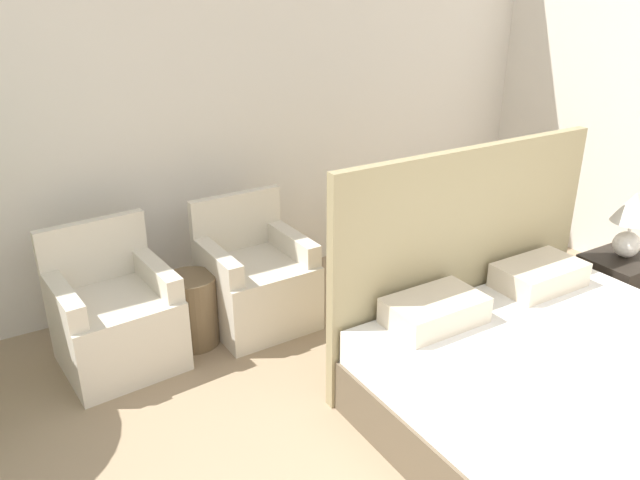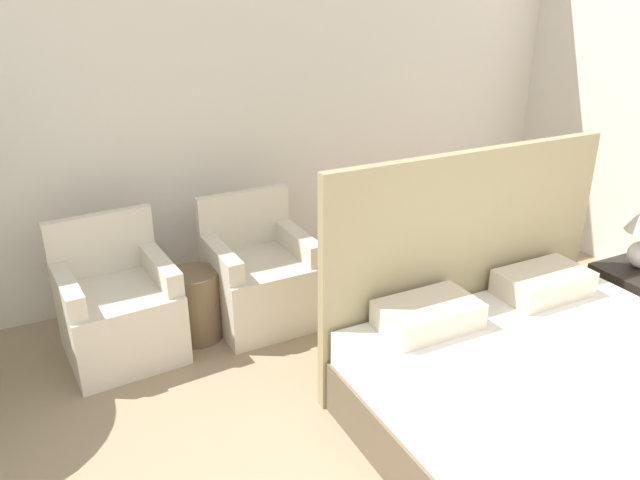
# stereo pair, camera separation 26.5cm
# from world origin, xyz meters

# --- Properties ---
(wall_back) EXTENTS (10.00, 0.06, 2.90)m
(wall_back) POSITION_xyz_m (0.00, 3.91, 1.45)
(wall_back) COLOR silver
(wall_back) RESTS_ON ground_plane
(bed) EXTENTS (1.78, 2.07, 1.30)m
(bed) POSITION_xyz_m (0.81, 1.31, 0.28)
(bed) COLOR brown
(bed) RESTS_ON ground_plane
(armchair_near_window_left) EXTENTS (0.68, 0.66, 0.83)m
(armchair_near_window_left) POSITION_xyz_m (-0.92, 3.24, 0.27)
(armchair_near_window_left) COLOR beige
(armchair_near_window_left) RESTS_ON ground_plane
(armchair_near_window_right) EXTENTS (0.65, 0.63, 0.83)m
(armchair_near_window_right) POSITION_xyz_m (-0.01, 3.24, 0.27)
(armchair_near_window_right) COLOR beige
(armchair_near_window_right) RESTS_ON ground_plane
(nightstand) EXTENTS (0.50, 0.38, 0.47)m
(nightstand) POSITION_xyz_m (2.03, 2.01, 0.23)
(nightstand) COLOR black
(nightstand) RESTS_ON ground_plane
(table_lamp) EXTENTS (0.26, 0.26, 0.43)m
(table_lamp) POSITION_xyz_m (2.02, 2.02, 0.74)
(table_lamp) COLOR white
(table_lamp) RESTS_ON nightstand
(side_table) EXTENTS (0.32, 0.32, 0.45)m
(side_table) POSITION_xyz_m (-0.46, 3.22, 0.23)
(side_table) COLOR brown
(side_table) RESTS_ON ground_plane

